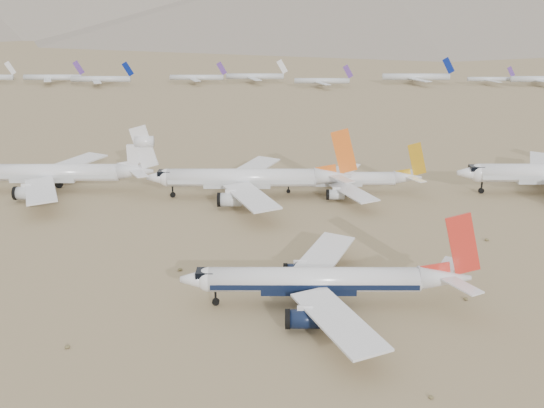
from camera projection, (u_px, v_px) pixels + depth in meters
The scene contains 7 objects.
ground at pixel (335, 304), 110.53m from camera, with size 7000.00×7000.00×0.00m, color olive.
main_airliner at pixel (327, 281), 108.57m from camera, with size 50.74×49.56×17.91m.
row2_gold_tail at pixel (346, 179), 173.37m from camera, with size 42.23×41.30×15.04m.
row2_orange_tail at pixel (250, 178), 169.09m from camera, with size 55.54×54.33×19.81m.
row2_white_trijet at pixel (58, 172), 174.63m from camera, with size 55.39×54.13×19.63m.
distant_storage_row at pixel (282, 78), 401.69m from camera, with size 509.34×59.49×15.36m.
desert_scrub at pixel (141, 382), 87.26m from camera, with size 206.06×121.67×0.63m.
Camera 1 is at (-11.35, -99.05, 52.38)m, focal length 40.00 mm.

